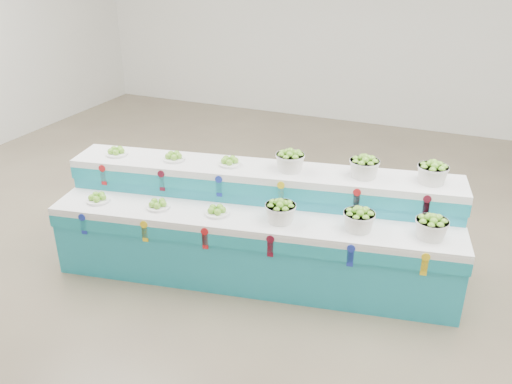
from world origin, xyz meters
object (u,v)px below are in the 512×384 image
(basket_lower_left, at_px, (280,211))
(basket_upper_right, at_px, (433,172))
(plate_upper_mid, at_px, (174,156))
(display_stand, at_px, (256,226))

(basket_lower_left, distance_m, basket_upper_right, 1.41)
(plate_upper_mid, distance_m, basket_upper_right, 2.46)
(basket_upper_right, bearing_deg, basket_lower_left, -149.95)
(display_stand, distance_m, plate_upper_mid, 1.08)
(display_stand, distance_m, basket_upper_right, 1.70)
(display_stand, height_order, basket_lower_left, display_stand)
(basket_lower_left, distance_m, plate_upper_mid, 1.29)
(display_stand, height_order, basket_upper_right, basket_upper_right)
(display_stand, bearing_deg, basket_lower_left, -40.44)
(display_stand, relative_size, plate_upper_mid, 16.99)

